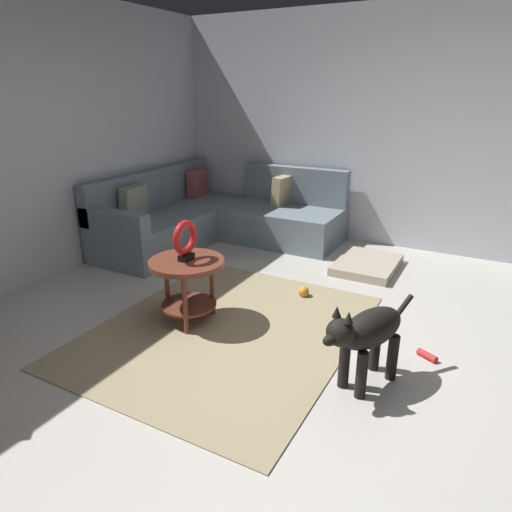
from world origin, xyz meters
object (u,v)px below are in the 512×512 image
side_table (187,274)px  dog_toy_ball (304,292)px  dog_bed_mat (367,265)px  dog (367,333)px  dog_toy_rope (427,355)px  torus_sculpture (185,239)px  sectional_couch (215,219)px

side_table → dog_toy_ball: (0.88, -0.65, -0.37)m
dog_bed_mat → dog: (-2.02, -0.53, 0.33)m
dog_bed_mat → dog_toy_rope: size_ratio=5.44×
side_table → torus_sculpture: size_ratio=1.84×
sectional_couch → dog_bed_mat: sectional_couch is taller
side_table → dog_bed_mat: (1.85, -0.97, -0.37)m
side_table → dog_toy_ball: bearing=-36.4°
sectional_couch → dog: 3.19m
torus_sculpture → dog_toy_ball: (0.88, -0.65, -0.66)m
side_table → torus_sculpture: 0.29m
sectional_couch → dog_bed_mat: bearing=-90.4°
sectional_couch → dog_toy_ball: bearing=-121.3°
sectional_couch → dog: (-2.03, -2.47, 0.09)m
dog → dog_toy_rope: 0.70m
sectional_couch → dog_bed_mat: (-0.01, -1.93, -0.25)m
sectional_couch → dog_toy_rope: 3.18m
side_table → torus_sculpture: (0.00, -0.00, 0.29)m
dog_bed_mat → side_table: bearing=152.3°
dog_toy_rope → side_table: bearing=100.9°
dog → dog_toy_ball: size_ratio=7.95×
dog_bed_mat → dog: bearing=-165.2°
dog_toy_rope → dog: bearing=148.2°
side_table → dog_bed_mat: side_table is taller
dog_bed_mat → dog_toy_ball: dog_toy_ball is taller
dog_toy_ball → dog: bearing=-140.8°
torus_sculpture → dog_toy_rope: size_ratio=2.22×
dog_bed_mat → dog_toy_rope: (-1.50, -0.85, -0.02)m
sectional_couch → torus_sculpture: 2.14m
sectional_couch → side_table: size_ratio=3.75×
dog → dog_toy_rope: dog is taller
dog_bed_mat → dog_toy_rope: 1.72m
sectional_couch → dog_bed_mat: 1.95m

